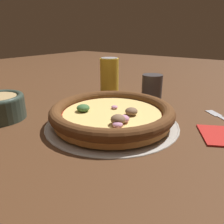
% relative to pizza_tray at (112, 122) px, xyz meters
% --- Properties ---
extents(ground_plane, '(3.00, 3.00, 0.00)m').
position_rel_pizza_tray_xyz_m(ground_plane, '(0.00, 0.00, -0.00)').
color(ground_plane, '#4C2D19').
extents(pizza_tray, '(0.32, 0.32, 0.01)m').
position_rel_pizza_tray_xyz_m(pizza_tray, '(0.00, 0.00, 0.00)').
color(pizza_tray, '#B7B2A8').
rests_on(pizza_tray, ground_plane).
extents(pizza, '(0.29, 0.29, 0.05)m').
position_rel_pizza_tray_xyz_m(pizza, '(-0.00, 0.00, 0.02)').
color(pizza, '#BC7F42').
rests_on(pizza, pizza_tray).
extents(drinking_cup, '(0.06, 0.06, 0.08)m').
position_rel_pizza_tray_xyz_m(drinking_cup, '(0.01, -0.22, 0.04)').
color(drinking_cup, '#383333').
rests_on(drinking_cup, ground_plane).
extents(beverage_can, '(0.07, 0.07, 0.12)m').
position_rel_pizza_tray_xyz_m(beverage_can, '(0.18, -0.23, 0.06)').
color(beverage_can, gold).
rests_on(beverage_can, ground_plane).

